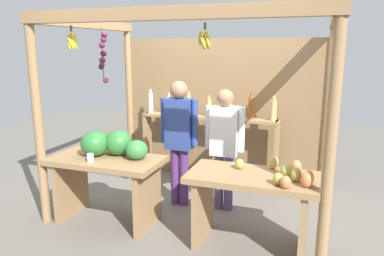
{
  "coord_description": "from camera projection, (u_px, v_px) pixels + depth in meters",
  "views": [
    {
      "loc": [
        1.38,
        -4.1,
        1.96
      ],
      "look_at": [
        0.0,
        -0.2,
        1.04
      ],
      "focal_mm": 34.17,
      "sensor_mm": 36.0,
      "label": 1
    }
  ],
  "objects": [
    {
      "name": "vendor_woman",
      "position": [
        224.0,
        140.0,
        4.34
      ],
      "size": [
        0.48,
        0.2,
        1.48
      ],
      "rotation": [
        0.0,
        0.0,
        -0.1
      ],
      "color": "#524273",
      "rests_on": "ground"
    },
    {
      "name": "market_stall",
      "position": [
        208.0,
        94.0,
        4.77
      ],
      "size": [
        3.09,
        2.13,
        2.31
      ],
      "color": "#99754C",
      "rests_on": "ground"
    },
    {
      "name": "fruit_counter_right",
      "position": [
        255.0,
        193.0,
        3.55
      ],
      "size": [
        1.25,
        0.65,
        0.9
      ],
      "color": "#99754C",
      "rests_on": "ground"
    },
    {
      "name": "vendor_man",
      "position": [
        179.0,
        133.0,
        4.45
      ],
      "size": [
        0.48,
        0.21,
        1.57
      ],
      "rotation": [
        0.0,
        0.0,
        0.03
      ],
      "color": "#552E71",
      "rests_on": "ground"
    },
    {
      "name": "ground_plane",
      "position": [
        197.0,
        204.0,
        4.64
      ],
      "size": [
        12.0,
        12.0,
        0.0
      ],
      "primitive_type": "plane",
      "color": "slate",
      "rests_on": "ground"
    },
    {
      "name": "fruit_counter_left",
      "position": [
        109.0,
        163.0,
        4.09
      ],
      "size": [
        1.25,
        0.69,
        1.05
      ],
      "color": "#99754C",
      "rests_on": "ground"
    },
    {
      "name": "bottle_shelf_unit",
      "position": [
        209.0,
        129.0,
        5.19
      ],
      "size": [
        1.98,
        0.22,
        1.36
      ],
      "color": "#99754C",
      "rests_on": "ground"
    }
  ]
}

